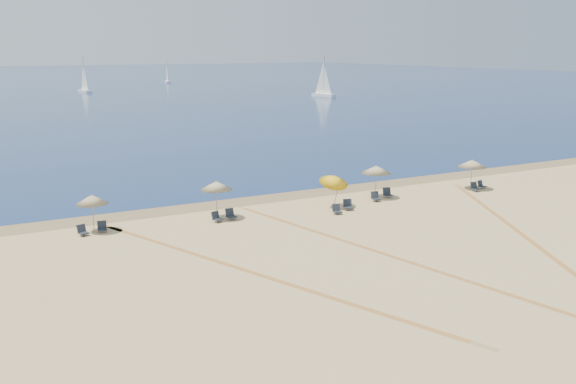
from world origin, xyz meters
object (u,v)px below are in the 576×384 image
object	(u,v)px
umbrella_2	(216,186)
chair_10	(481,185)
sailboat_3	(324,84)
chair_2	(102,227)
umbrella_4	(376,170)
chair_7	(376,197)
umbrella_5	(472,164)
chair_6	(348,205)
chair_3	(217,217)
umbrella_3	(334,179)
sailboat_0	(84,82)
umbrella_1	(92,199)
chair_9	(475,187)
chair_5	(337,210)
chair_4	(231,215)
chair_8	(387,193)
sailboat_2	(167,76)
chair_1	(82,231)

from	to	relation	value
umbrella_2	chair_10	world-z (taller)	umbrella_2
sailboat_3	chair_2	bearing A→B (deg)	-144.73
umbrella_4	chair_7	bearing A→B (deg)	-124.77
umbrella_5	chair_10	distance (m)	2.04
chair_6	chair_3	bearing A→B (deg)	-170.36
umbrella_3	umbrella_5	bearing A→B (deg)	-0.22
umbrella_3	chair_10	size ratio (longest dim) A/B	3.89
umbrella_4	sailboat_0	xyz separation A→B (m)	(3.16, 129.42, 0.50)
umbrella_1	sailboat_3	bearing A→B (deg)	51.63
chair_9	sailboat_3	size ratio (longest dim) A/B	0.08
chair_5	sailboat_0	xyz separation A→B (m)	(8.16, 131.96, 2.37)
chair_3	chair_9	xyz separation A→B (m)	(21.15, -1.16, 0.01)
umbrella_3	chair_4	distance (m)	7.78
chair_2	chair_10	xyz separation A→B (m)	(29.31, -1.82, -0.01)
chair_4	chair_9	size ratio (longest dim) A/B	1.01
umbrella_4	chair_9	size ratio (longest dim) A/B	3.51
chair_7	chair_8	distance (m)	1.61
chair_3	chair_9	world-z (taller)	chair_9
umbrella_5	chair_7	bearing A→B (deg)	178.32
chair_7	umbrella_2	bearing A→B (deg)	-174.21
umbrella_1	umbrella_2	world-z (taller)	umbrella_2
umbrella_1	chair_5	world-z (taller)	umbrella_1
chair_2	chair_4	world-z (taller)	chair_4
sailboat_2	chair_8	bearing A→B (deg)	-92.72
chair_1	chair_6	world-z (taller)	chair_6
chair_9	chair_4	bearing A→B (deg)	179.81
umbrella_5	umbrella_2	bearing A→B (deg)	176.93
chair_10	sailboat_2	bearing A→B (deg)	73.20
umbrella_2	chair_4	world-z (taller)	umbrella_2
umbrella_1	umbrella_5	distance (m)	28.85
sailboat_3	umbrella_4	bearing A→B (deg)	-135.64
chair_2	umbrella_1	bearing A→B (deg)	163.96
umbrella_2	chair_4	size ratio (longest dim) A/B	3.58
umbrella_3	sailboat_0	xyz separation A→B (m)	(7.44, 130.43, 0.65)
chair_10	sailboat_0	bearing A→B (deg)	84.99
chair_3	chair_6	bearing A→B (deg)	-25.01
chair_2	chair_3	world-z (taller)	chair_3
sailboat_3	chair_9	bearing A→B (deg)	-130.98
umbrella_3	chair_1	size ratio (longest dim) A/B	3.52
chair_2	chair_4	xyz separation A→B (m)	(8.04, -0.99, 0.02)
chair_1	chair_4	size ratio (longest dim) A/B	1.04
chair_5	sailboat_3	bearing A→B (deg)	70.70
umbrella_1	sailboat_2	xyz separation A→B (m)	(56.18, 163.89, 0.27)
chair_1	chair_3	size ratio (longest dim) A/B	0.96
chair_4	chair_10	xyz separation A→B (m)	(21.27, -0.83, -0.03)
chair_7	sailboat_2	world-z (taller)	sailboat_2
chair_5	sailboat_0	size ratio (longest dim) A/B	0.08
chair_5	sailboat_2	size ratio (longest dim) A/B	0.10
umbrella_5	chair_6	distance (m)	12.35
umbrella_4	chair_5	world-z (taller)	umbrella_4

